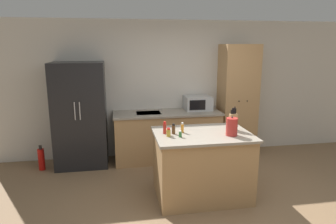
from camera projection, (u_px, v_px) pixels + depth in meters
ground_plane at (216, 212)px, 3.92m from camera, size 14.00×14.00×0.00m
wall_back at (180, 89)px, 5.87m from camera, size 7.20×0.06×2.60m
refrigerator at (80, 115)px, 5.29m from camera, size 0.90×0.69×1.85m
back_counter at (167, 136)px, 5.66m from camera, size 1.99×0.70×0.92m
pantry_cabinet at (237, 101)px, 5.82m from camera, size 0.67×0.55×2.15m
kitchen_island at (202, 165)px, 4.25m from camera, size 1.34×0.96×0.94m
microwave at (198, 103)px, 5.74m from camera, size 0.50×0.40×0.26m
knife_block at (233, 121)px, 4.26m from camera, size 0.11×0.06×0.34m
spice_bottle_tall_dark at (182, 128)px, 4.16m from camera, size 0.04×0.04×0.14m
spice_bottle_short_red at (174, 129)px, 4.10m from camera, size 0.05×0.05×0.14m
spice_bottle_amber_oil at (165, 128)px, 4.10m from camera, size 0.05×0.05×0.17m
spice_bottle_green_herb at (180, 134)px, 3.96m from camera, size 0.04×0.04×0.09m
spice_bottle_pale_salt at (169, 133)px, 3.98m from camera, size 0.06×0.06×0.12m
kettle at (232, 127)px, 4.02m from camera, size 0.16×0.16×0.26m
fire_extinguisher at (41, 159)px, 5.21m from camera, size 0.11×0.11×0.45m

